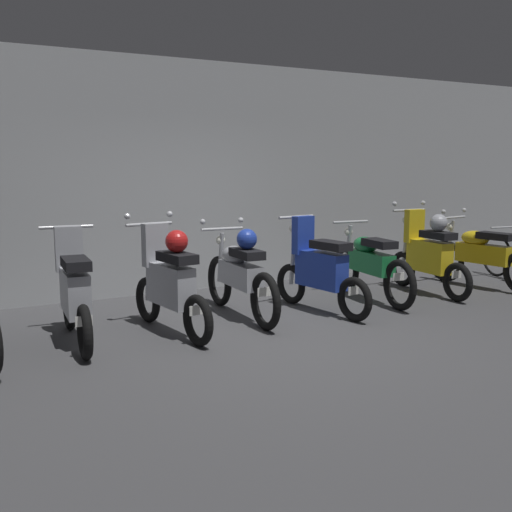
# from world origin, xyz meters

# --- Properties ---
(ground_plane) EXTENTS (80.00, 80.00, 0.00)m
(ground_plane) POSITION_xyz_m (0.00, 0.00, 0.00)
(ground_plane) COLOR #424244
(back_wall) EXTENTS (16.00, 0.30, 3.28)m
(back_wall) POSITION_xyz_m (0.00, 2.82, 1.64)
(back_wall) COLOR #9EA0A3
(back_wall) RESTS_ON ground
(motorbike_slot_2) EXTENTS (0.56, 1.68, 1.18)m
(motorbike_slot_2) POSITION_xyz_m (-1.97, 0.79, 0.52)
(motorbike_slot_2) COLOR black
(motorbike_slot_2) RESTS_ON ground
(motorbike_slot_3) EXTENTS (0.59, 1.68, 1.29)m
(motorbike_slot_3) POSITION_xyz_m (-0.99, 0.67, 0.57)
(motorbike_slot_3) COLOR black
(motorbike_slot_3) RESTS_ON ground
(motorbike_slot_4) EXTENTS (0.59, 1.95, 1.15)m
(motorbike_slot_4) POSITION_xyz_m (0.00, 0.94, 0.53)
(motorbike_slot_4) COLOR black
(motorbike_slot_4) RESTS_ON ground
(motorbike_slot_5) EXTENTS (0.56, 1.67, 1.18)m
(motorbike_slot_5) POSITION_xyz_m (0.98, 0.71, 0.52)
(motorbike_slot_5) COLOR black
(motorbike_slot_5) RESTS_ON ground
(motorbike_slot_6) EXTENTS (0.56, 1.95, 1.03)m
(motorbike_slot_6) POSITION_xyz_m (1.97, 0.96, 0.49)
(motorbike_slot_6) COLOR black
(motorbike_slot_6) RESTS_ON ground
(motorbike_slot_7) EXTENTS (0.59, 1.68, 1.29)m
(motorbike_slot_7) POSITION_xyz_m (2.96, 0.89, 0.57)
(motorbike_slot_7) COLOR black
(motorbike_slot_7) RESTS_ON ground
(motorbike_slot_8) EXTENTS (0.58, 1.94, 1.15)m
(motorbike_slot_8) POSITION_xyz_m (3.93, 0.80, 0.49)
(motorbike_slot_8) COLOR black
(motorbike_slot_8) RESTS_ON ground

